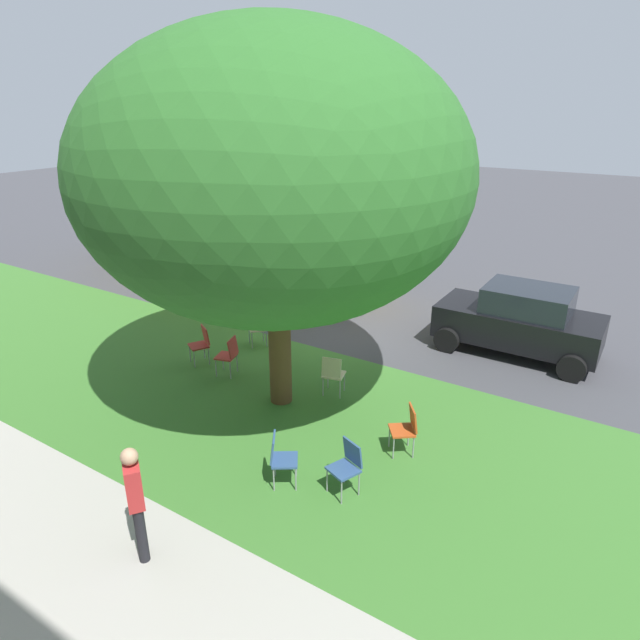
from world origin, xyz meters
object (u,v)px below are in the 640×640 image
object	(u,v)px
chair_3	(347,464)
chair_5	(258,327)
chair_2	(333,373)
chair_1	(201,342)
chair_4	(229,353)
chair_6	(406,426)
parked_car	(520,320)
chair_0	(280,456)
pedestrian_0	(136,499)
street_tree	(275,177)
school_bus	(228,226)

from	to	relation	value
chair_3	chair_5	xyz separation A→B (m)	(4.53, -3.54, 0.00)
chair_2	chair_5	size ratio (longest dim) A/B	1.00
chair_1	chair_3	xyz separation A→B (m)	(-5.05, 2.13, 0.00)
chair_4	chair_6	size ratio (longest dim) A/B	1.00
chair_4	parked_car	xyz separation A→B (m)	(-5.05, -4.58, 0.32)
chair_0	chair_1	world-z (taller)	same
pedestrian_0	chair_1	bearing A→B (deg)	-54.11
street_tree	pedestrian_0	xyz separation A→B (m)	(-0.86, 4.29, -3.50)
chair_0	chair_5	world-z (taller)	same
chair_4	parked_car	size ratio (longest dim) A/B	0.24
street_tree	chair_4	xyz separation A→B (m)	(1.61, -0.29, -3.91)
chair_0	chair_6	size ratio (longest dim) A/B	1.00
pedestrian_0	parked_car	bearing A→B (deg)	-105.72
chair_3	chair_6	size ratio (longest dim) A/B	1.00
school_bus	chair_0	bearing A→B (deg)	135.02
chair_5	chair_2	bearing A→B (deg)	158.69
chair_3	pedestrian_0	distance (m)	3.08
chair_1	chair_5	xyz separation A→B (m)	(-0.52, -1.41, 0.00)
chair_2	school_bus	bearing A→B (deg)	-35.25
parked_car	school_bus	xyz separation A→B (m)	(9.80, -0.91, 0.92)
chair_2	chair_6	bearing A→B (deg)	153.79
street_tree	pedestrian_0	bearing A→B (deg)	101.31
school_bus	chair_5	bearing A→B (deg)	137.67
chair_6	chair_4	bearing A→B (deg)	-7.35
street_tree	parked_car	size ratio (longest dim) A/B	1.88
school_bus	chair_1	bearing A→B (deg)	125.45
chair_3	chair_1	bearing A→B (deg)	-22.89
street_tree	chair_5	size ratio (longest dim) A/B	7.91
chair_3	parked_car	size ratio (longest dim) A/B	0.24
parked_car	chair_2	bearing A→B (deg)	57.24
chair_4	chair_3	bearing A→B (deg)	154.02
chair_0	chair_1	distance (m)	4.79
chair_1	chair_3	distance (m)	5.48
chair_0	chair_6	bearing A→B (deg)	-125.89
chair_1	school_bus	size ratio (longest dim) A/B	0.08
chair_2	chair_3	xyz separation A→B (m)	(-1.73, 2.45, 0.00)
chair_4	chair_6	world-z (taller)	same
chair_0	parked_car	size ratio (longest dim) A/B	0.24
chair_1	pedestrian_0	distance (m)	5.82
chair_0	chair_3	size ratio (longest dim) A/B	1.00
street_tree	chair_3	distance (m)	4.95
chair_5	chair_6	distance (m)	5.31
chair_6	parked_car	world-z (taller)	parked_car
chair_0	pedestrian_0	distance (m)	2.32
chair_2	school_bus	distance (m)	8.83
chair_0	chair_5	bearing A→B (deg)	-47.93
chair_1	chair_3	bearing A→B (deg)	157.11
chair_3	chair_6	bearing A→B (deg)	-103.37
chair_1	chair_6	bearing A→B (deg)	172.60
chair_4	parked_car	distance (m)	6.82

